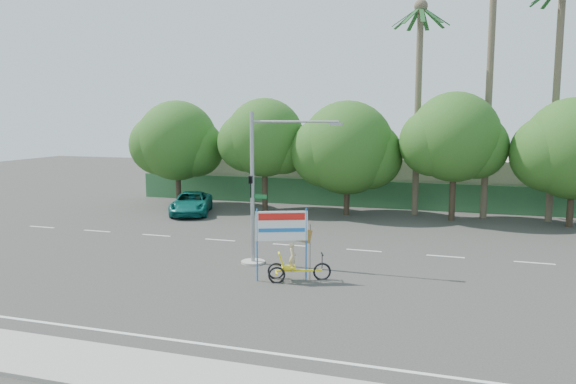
% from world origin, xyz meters
% --- Properties ---
extents(ground, '(120.00, 120.00, 0.00)m').
position_xyz_m(ground, '(0.00, 0.00, 0.00)').
color(ground, '#33302D').
rests_on(ground, ground).
extents(sidewalk_near, '(50.00, 2.40, 0.12)m').
position_xyz_m(sidewalk_near, '(0.00, -7.50, 0.06)').
color(sidewalk_near, gray).
rests_on(sidewalk_near, ground).
extents(fence, '(38.00, 0.08, 2.00)m').
position_xyz_m(fence, '(0.00, 21.50, 1.00)').
color(fence, '#336B3D').
rests_on(fence, ground).
extents(building_left, '(12.00, 8.00, 4.00)m').
position_xyz_m(building_left, '(-10.00, 26.00, 2.00)').
color(building_left, beige).
rests_on(building_left, ground).
extents(building_right, '(14.00, 8.00, 3.60)m').
position_xyz_m(building_right, '(8.00, 26.00, 1.80)').
color(building_right, beige).
rests_on(building_right, ground).
extents(tree_far_left, '(7.14, 6.00, 7.96)m').
position_xyz_m(tree_far_left, '(-14.05, 18.00, 4.76)').
color(tree_far_left, '#473828').
rests_on(tree_far_left, ground).
extents(tree_left, '(6.66, 5.60, 8.07)m').
position_xyz_m(tree_left, '(-7.05, 18.00, 5.06)').
color(tree_left, '#473828').
rests_on(tree_left, ground).
extents(tree_center, '(7.62, 6.40, 7.85)m').
position_xyz_m(tree_center, '(-1.05, 18.00, 4.47)').
color(tree_center, '#473828').
rests_on(tree_center, ground).
extents(tree_right, '(6.90, 5.80, 8.36)m').
position_xyz_m(tree_right, '(5.95, 18.00, 5.24)').
color(tree_right, '#473828').
rests_on(tree_right, ground).
extents(tree_far_right, '(7.38, 6.20, 7.94)m').
position_xyz_m(tree_far_right, '(12.95, 18.00, 4.64)').
color(tree_far_right, '#473828').
rests_on(tree_far_right, ground).
extents(palm_tall, '(3.73, 3.79, 17.45)m').
position_xyz_m(palm_tall, '(8.00, 19.50, 10.46)').
color(palm_tall, '#70604C').
rests_on(palm_tall, ground).
extents(palm_mid, '(3.73, 3.79, 15.45)m').
position_xyz_m(palm_mid, '(12.00, 19.50, 9.40)').
color(palm_mid, '#70604C').
rests_on(palm_mid, ground).
extents(palm_short, '(3.73, 3.79, 14.45)m').
position_xyz_m(palm_short, '(3.50, 19.50, 8.86)').
color(palm_short, '#70604C').
rests_on(palm_short, ground).
extents(traffic_signal, '(4.72, 1.10, 7.00)m').
position_xyz_m(traffic_signal, '(-2.20, 3.98, 2.92)').
color(traffic_signal, gray).
rests_on(traffic_signal, ground).
extents(trike_billboard, '(2.94, 1.42, 3.08)m').
position_xyz_m(trike_billboard, '(-0.08, 1.89, 1.24)').
color(trike_billboard, black).
rests_on(trike_billboard, ground).
extents(pickup_truck, '(4.22, 6.00, 1.52)m').
position_xyz_m(pickup_truck, '(-11.40, 15.04, 0.76)').
color(pickup_truck, '#0E635D').
rests_on(pickup_truck, ground).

